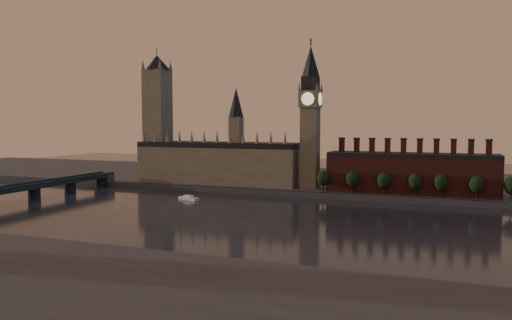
# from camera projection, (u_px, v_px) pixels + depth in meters

# --- Properties ---
(ground) EXTENTS (900.00, 900.00, 0.00)m
(ground) POSITION_uv_depth(u_px,v_px,m) (237.00, 221.00, 262.23)
(ground) COLOR black
(ground) RESTS_ON ground
(north_bank) EXTENTS (900.00, 182.00, 4.00)m
(north_bank) POSITION_uv_depth(u_px,v_px,m) (319.00, 180.00, 427.72)
(north_bank) COLOR #434247
(north_bank) RESTS_ON ground
(palace_of_westminster) EXTENTS (130.00, 30.30, 74.00)m
(palace_of_westminster) POSITION_uv_depth(u_px,v_px,m) (219.00, 161.00, 390.60)
(palace_of_westminster) COLOR #81785C
(palace_of_westminster) RESTS_ON north_bank
(victoria_tower) EXTENTS (24.00, 24.00, 108.00)m
(victoria_tower) POSITION_uv_depth(u_px,v_px,m) (158.00, 113.00, 407.77)
(victoria_tower) COLOR #81785C
(victoria_tower) RESTS_ON north_bank
(big_ben) EXTENTS (15.00, 15.00, 107.00)m
(big_ben) POSITION_uv_depth(u_px,v_px,m) (310.00, 115.00, 356.65)
(big_ben) COLOR #81785C
(big_ben) RESTS_ON north_bank
(chimney_block) EXTENTS (110.00, 25.00, 37.00)m
(chimney_block) POSITION_uv_depth(u_px,v_px,m) (411.00, 173.00, 334.51)
(chimney_block) COLOR #5D2623
(chimney_block) RESTS_ON north_bank
(embankment_tree_0) EXTENTS (8.60, 8.60, 14.88)m
(embankment_tree_0) POSITION_uv_depth(u_px,v_px,m) (323.00, 178.00, 340.30)
(embankment_tree_0) COLOR black
(embankment_tree_0) RESTS_ON north_bank
(embankment_tree_1) EXTENTS (8.60, 8.60, 14.88)m
(embankment_tree_1) POSITION_uv_depth(u_px,v_px,m) (352.00, 179.00, 333.75)
(embankment_tree_1) COLOR black
(embankment_tree_1) RESTS_ON north_bank
(embankment_tree_2) EXTENTS (8.60, 8.60, 14.88)m
(embankment_tree_2) POSITION_uv_depth(u_px,v_px,m) (384.00, 181.00, 326.41)
(embankment_tree_2) COLOR black
(embankment_tree_2) RESTS_ON north_bank
(embankment_tree_3) EXTENTS (8.60, 8.60, 14.88)m
(embankment_tree_3) POSITION_uv_depth(u_px,v_px,m) (415.00, 182.00, 320.07)
(embankment_tree_3) COLOR black
(embankment_tree_3) RESTS_ON north_bank
(embankment_tree_4) EXTENTS (8.60, 8.60, 14.88)m
(embankment_tree_4) POSITION_uv_depth(u_px,v_px,m) (441.00, 183.00, 314.39)
(embankment_tree_4) COLOR black
(embankment_tree_4) RESTS_ON north_bank
(embankment_tree_5) EXTENTS (8.60, 8.60, 14.88)m
(embankment_tree_5) POSITION_uv_depth(u_px,v_px,m) (477.00, 185.00, 305.61)
(embankment_tree_5) COLOR black
(embankment_tree_5) RESTS_ON north_bank
(embankment_tree_6) EXTENTS (8.60, 8.60, 14.88)m
(embankment_tree_6) POSITION_uv_depth(u_px,v_px,m) (511.00, 186.00, 300.09)
(embankment_tree_6) COLOR black
(embankment_tree_6) RESTS_ON north_bank
(westminster_bridge) EXTENTS (14.00, 200.00, 11.55)m
(westminster_bridge) POSITION_uv_depth(u_px,v_px,m) (10.00, 192.00, 314.77)
(westminster_bridge) COLOR #1C2C25
(westminster_bridge) RESTS_ON ground
(river_boat) EXTENTS (15.89, 8.54, 3.06)m
(river_boat) POSITION_uv_depth(u_px,v_px,m) (189.00, 198.00, 332.27)
(river_boat) COLOR silver
(river_boat) RESTS_ON ground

